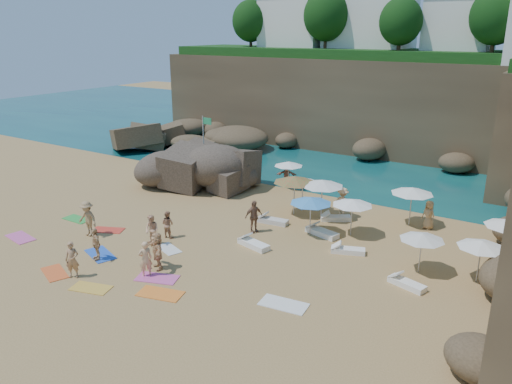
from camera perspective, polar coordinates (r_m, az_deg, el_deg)
The scene contains 46 objects.
ground at distance 26.73m, azimuth -7.12°, elevation -5.05°, with size 120.00×120.00×0.00m, color tan.
seawater at distance 52.35m, azimuth 14.27°, elevation 6.06°, with size 120.00×120.00×0.00m, color #0C4751.
cliff_back at distance 46.38m, azimuth 14.99°, elevation 9.53°, with size 44.00×8.00×8.00m, color brown.
rock_promontory at distance 45.18m, azimuth -5.06°, elevation 4.68°, with size 12.00×7.00×2.00m, color brown, non-canonical shape.
clifftop_buildings at distance 46.41m, azimuth 17.26°, elevation 18.34°, with size 28.48×9.48×7.00m.
clifftop_trees at distance 39.88m, azimuth 17.27°, elevation 18.52°, with size 35.60×23.82×4.40m.
marina_masts at distance 59.02m, azimuth -1.07°, elevation 10.87°, with size 3.10×0.10×6.00m.
rock_outcrop at distance 35.94m, azimuth -6.39°, elevation 1.10°, with size 7.38×5.54×2.95m, color brown, non-canonical shape.
flag_pole at distance 37.77m, azimuth -5.87°, elevation 6.29°, with size 0.85×0.09×4.33m.
parasol_0 at distance 34.10m, azimuth 3.74°, elevation 3.24°, with size 1.98×1.98×1.87m.
parasol_1 at distance 28.69m, azimuth 17.43°, elevation 0.16°, with size 2.32×2.32×2.19m.
parasol_2 at distance 29.70m, azimuth 5.37°, elevation 1.32°, with size 2.19×2.19×2.07m.
parasol_4 at distance 23.31m, azimuth 18.46°, elevation -4.86°, with size 1.99×1.99×1.88m.
parasol_5 at distance 28.58m, azimuth 7.59°, elevation 1.03°, with size 2.46×2.46×2.32m.
parasol_6 at distance 29.03m, azimuth 4.43°, elevation 1.46°, with size 2.48×2.48×2.35m.
parasol_7 at distance 26.51m, azimuth 10.97°, elevation -1.15°, with size 2.14×2.14×2.02m.
parasol_8 at distance 25.97m, azimuth 26.92°, elevation -3.20°, with size 2.17×2.17×2.06m.
parasol_10 at distance 26.25m, azimuth 6.29°, elevation -0.94°, with size 2.22×2.22×2.10m.
parasol_11 at distance 23.34m, azimuth 24.40°, elevation -5.45°, with size 2.03×2.03×1.92m.
lounger_0 at distance 28.99m, azimuth 9.09°, elevation -2.98°, with size 1.70×0.57×0.26m, color white.
lounger_1 at distance 26.84m, azimuth 7.55°, elevation -4.63°, with size 1.88×0.63×0.29m, color white.
lounger_2 at distance 25.00m, azimuth 10.47°, elevation -6.60°, with size 1.64×0.55×0.26m, color white.
lounger_3 at distance 25.23m, azimuth -0.27°, elevation -6.00°, with size 1.80×0.60×0.28m, color white.
lounger_4 at distance 22.52m, azimuth 16.87°, elevation -10.03°, with size 1.63×0.54×0.25m, color white.
lounger_5 at distance 28.22m, azimuth 1.93°, elevation -3.33°, with size 1.75×0.58×0.27m, color silver.
towel_1 at distance 29.12m, azimuth -25.33°, elevation -4.72°, with size 1.81×0.91×0.03m, color #D8549B.
towel_2 at distance 24.48m, azimuth -22.02°, elevation -8.55°, with size 1.67×0.84×0.03m, color #E95B24.
towel_4 at distance 22.62m, azimuth -18.35°, elevation -10.37°, with size 1.69×0.85×0.03m, color gold.
towel_5 at distance 25.43m, azimuth -9.95°, elevation -6.41°, with size 1.50×0.75×0.03m, color silver.
towel_7 at distance 28.46m, azimuth -16.55°, elevation -4.19°, with size 1.68×0.84×0.03m, color red.
towel_8 at distance 25.62m, azimuth -17.37°, elevation -6.81°, with size 1.89×0.94×0.03m, color blue.
towel_9 at distance 22.71m, azimuth -11.23°, elevation -9.63°, with size 1.84×0.92×0.03m, color #D854A2.
towel_10 at distance 21.46m, azimuth -10.88°, elevation -11.34°, with size 1.87×0.94×0.03m, color orange.
towel_11 at distance 30.63m, azimuth -19.77°, elevation -2.92°, with size 1.70×0.85×0.03m, color green.
towel_13 at distance 20.39m, azimuth 3.18°, elevation -12.70°, with size 1.91×0.96×0.03m, color white.
person_stand_1 at distance 26.57m, azimuth -10.07°, elevation -3.65°, with size 0.71×0.55×1.45m, color #AF7A57.
person_stand_2 at distance 29.24m, azimuth 9.87°, elevation -1.21°, with size 1.17×0.48×1.81m, color #F9C78D.
person_stand_3 at distance 26.75m, azimuth -0.26°, elevation -2.81°, with size 1.05×0.44×1.79m, color #875E43.
person_stand_4 at distance 28.82m, azimuth 19.14°, elevation -2.47°, with size 0.79×0.43×1.62m, color tan.
person_stand_5 at distance 34.91m, azimuth 3.51°, elevation 1.96°, with size 1.40×0.40×1.51m, color #B16F58.
person_stand_6 at distance 22.67m, azimuth -12.53°, elevation -7.47°, with size 0.60×0.40×1.65m, color #DEAE7E.
person_lie_0 at distance 27.96m, azimuth -18.57°, elevation -4.27°, with size 1.22×1.88×0.50m, color #A68153.
person_lie_1 at distance 25.04m, azimuth -17.69°, elevation -6.99°, with size 0.93×1.58×0.39m, color tan.
person_lie_3 at distance 23.48m, azimuth -11.15°, elevation -8.06°, with size 1.61×1.73×0.46m, color tan.
person_lie_4 at distance 23.71m, azimuth -20.09°, elevation -8.71°, with size 0.60×1.64×0.39m, color #AD7E56.
person_lie_5 at distance 25.92m, azimuth -11.73°, elevation -5.36°, with size 0.76×1.56×0.59m, color #E1A880.
Camera 1 is at (15.89, -18.77, 10.46)m, focal length 35.00 mm.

